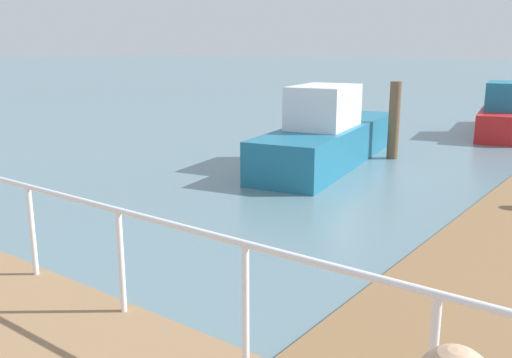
# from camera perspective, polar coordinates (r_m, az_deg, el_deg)

# --- Properties ---
(boardwalk_railing) EXTENTS (0.06, 23.17, 1.08)m
(boardwalk_railing) POSITION_cam_1_polar(r_m,az_deg,el_deg) (4.96, -8.20, -7.21)
(boardwalk_railing) COLOR white
(boardwalk_railing) RESTS_ON boardwalk
(dock_piling_1) EXTENTS (0.30, 0.30, 2.08)m
(dock_piling_1) POSITION_cam_1_polar(r_m,az_deg,el_deg) (15.40, 14.07, 5.89)
(dock_piling_1) COLOR brown
(dock_piling_1) RESTS_ON ground_plane
(moored_boat_0) EXTENTS (6.14, 2.61, 1.84)m
(moored_boat_0) POSITION_cam_1_polar(r_m,az_deg,el_deg) (21.23, 24.28, 6.04)
(moored_boat_0) COLOR red
(moored_boat_0) RESTS_ON ground_plane
(moored_boat_1) EXTENTS (7.19, 2.95, 2.04)m
(moored_boat_1) POSITION_cam_1_polar(r_m,az_deg,el_deg) (14.57, 7.55, 4.42)
(moored_boat_1) COLOR #1E6B8C
(moored_boat_1) RESTS_ON ground_plane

